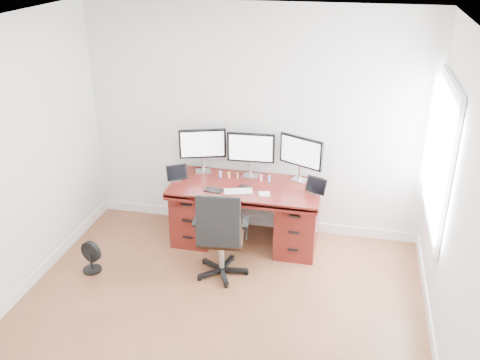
% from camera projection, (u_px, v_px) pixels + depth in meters
% --- Properties ---
extents(ground, '(4.50, 4.50, 0.00)m').
position_uv_depth(ground, '(203.00, 345.00, 4.77)').
color(ground, brown).
rests_on(ground, ground).
extents(back_wall, '(4.00, 0.10, 2.70)m').
position_uv_depth(back_wall, '(254.00, 122.00, 6.20)').
color(back_wall, white).
rests_on(back_wall, ground).
extents(right_wall, '(0.10, 4.50, 2.70)m').
position_uv_depth(right_wall, '(465.00, 233.00, 3.90)').
color(right_wall, white).
rests_on(right_wall, ground).
extents(desk, '(1.70, 0.80, 0.75)m').
position_uv_depth(desk, '(246.00, 211.00, 6.22)').
color(desk, '#541510').
rests_on(desk, ground).
extents(office_chair, '(0.60, 0.60, 1.01)m').
position_uv_depth(office_chair, '(221.00, 249.00, 5.60)').
color(office_chair, black).
rests_on(office_chair, ground).
extents(floor_fan, '(0.24, 0.20, 0.35)m').
position_uv_depth(floor_fan, '(91.00, 257.00, 5.75)').
color(floor_fan, black).
rests_on(floor_fan, ground).
extents(monitor_left, '(0.53, 0.21, 0.53)m').
position_uv_depth(monitor_left, '(203.00, 145.00, 6.26)').
color(monitor_left, silver).
rests_on(monitor_left, desk).
extents(monitor_center, '(0.55, 0.15, 0.53)m').
position_uv_depth(monitor_center, '(251.00, 149.00, 6.15)').
color(monitor_center, silver).
rests_on(monitor_center, desk).
extents(monitor_right, '(0.51, 0.27, 0.53)m').
position_uv_depth(monitor_right, '(301.00, 153.00, 6.03)').
color(monitor_right, silver).
rests_on(monitor_right, desk).
extents(tablet_left, '(0.24, 0.19, 0.19)m').
position_uv_depth(tablet_left, '(177.00, 174.00, 6.13)').
color(tablet_left, silver).
rests_on(tablet_left, desk).
extents(tablet_right, '(0.25, 0.17, 0.19)m').
position_uv_depth(tablet_right, '(316.00, 187.00, 5.81)').
color(tablet_right, silver).
rests_on(tablet_right, desk).
extents(keyboard, '(0.34, 0.21, 0.01)m').
position_uv_depth(keyboard, '(238.00, 191.00, 5.89)').
color(keyboard, silver).
rests_on(keyboard, desk).
extents(trackpad, '(0.15, 0.15, 0.01)m').
position_uv_depth(trackpad, '(264.00, 194.00, 5.83)').
color(trackpad, silver).
rests_on(trackpad, desk).
extents(drawing_tablet, '(0.21, 0.16, 0.01)m').
position_uv_depth(drawing_tablet, '(214.00, 190.00, 5.92)').
color(drawing_tablet, black).
rests_on(drawing_tablet, desk).
extents(phone, '(0.15, 0.10, 0.01)m').
position_uv_depth(phone, '(245.00, 187.00, 6.01)').
color(phone, black).
rests_on(phone, desk).
extents(figurine_purple, '(0.03, 0.03, 0.08)m').
position_uv_depth(figurine_purple, '(220.00, 174.00, 6.23)').
color(figurine_purple, '#8B70D2').
rests_on(figurine_purple, desk).
extents(figurine_orange, '(0.03, 0.03, 0.08)m').
position_uv_depth(figurine_orange, '(229.00, 174.00, 6.21)').
color(figurine_orange, orange).
rests_on(figurine_orange, desk).
extents(figurine_brown, '(0.03, 0.03, 0.08)m').
position_uv_depth(figurine_brown, '(238.00, 175.00, 6.19)').
color(figurine_brown, brown).
rests_on(figurine_brown, desk).
extents(figurine_pink, '(0.03, 0.03, 0.08)m').
position_uv_depth(figurine_pink, '(261.00, 177.00, 6.13)').
color(figurine_pink, pink).
rests_on(figurine_pink, desk).
extents(figurine_blue, '(0.03, 0.03, 0.08)m').
position_uv_depth(figurine_blue, '(269.00, 178.00, 6.11)').
color(figurine_blue, '#528DDC').
rests_on(figurine_blue, desk).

